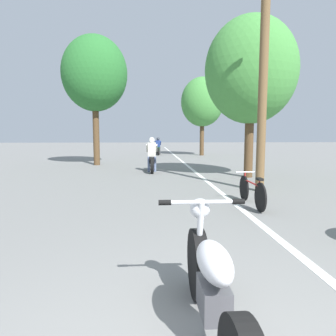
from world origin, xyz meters
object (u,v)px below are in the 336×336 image
(roadside_tree_right_far, at_px, (202,102))
(motorcycle_rider_far, at_px, (158,148))
(motorcycle_rider_lead, at_px, (152,159))
(bicycle_parked, at_px, (252,191))
(utility_pole, at_px, (263,78))
(motorcycle_foreground, at_px, (213,289))
(roadside_tree_right_near, at_px, (251,71))
(roadside_tree_left, at_px, (95,74))

(roadside_tree_right_far, xyz_separation_m, motorcycle_rider_far, (-3.32, 0.94, -3.49))
(motorcycle_rider_lead, xyz_separation_m, bicycle_parked, (2.15, -6.38, -0.22))
(utility_pole, height_order, motorcycle_foreground, utility_pole)
(utility_pole, bearing_deg, bicycle_parked, -115.61)
(motorcycle_rider_far, bearing_deg, roadside_tree_right_far, -15.77)
(roadside_tree_right_near, xyz_separation_m, motorcycle_rider_far, (-2.97, 12.78, -3.33))
(roadside_tree_right_far, bearing_deg, motorcycle_rider_far, 164.23)
(motorcycle_rider_lead, bearing_deg, utility_pole, -57.39)
(roadside_tree_right_far, xyz_separation_m, motorcycle_foreground, (-3.56, -20.62, -3.57))
(roadside_tree_left, bearing_deg, motorcycle_rider_far, 66.48)
(utility_pole, relative_size, roadside_tree_right_far, 1.02)
(motorcycle_foreground, height_order, motorcycle_rider_lead, motorcycle_rider_lead)
(motorcycle_foreground, bearing_deg, roadside_tree_right_far, 80.21)
(bicycle_parked, bearing_deg, roadside_tree_right_far, 83.84)
(roadside_tree_right_near, distance_m, motorcycle_rider_lead, 5.22)
(bicycle_parked, bearing_deg, motorcycle_foreground, -112.67)
(utility_pole, xyz_separation_m, roadside_tree_left, (-5.82, 7.64, 1.54))
(roadside_tree_left, height_order, motorcycle_foreground, roadside_tree_left)
(roadside_tree_right_far, distance_m, motorcycle_rider_far, 4.90)
(roadside_tree_right_far, relative_size, motorcycle_rider_lead, 2.89)
(utility_pole, xyz_separation_m, motorcycle_rider_far, (-2.39, 15.53, -2.56))
(bicycle_parked, bearing_deg, utility_pole, 64.39)
(roadside_tree_left, bearing_deg, motorcycle_foreground, -76.85)
(roadside_tree_right_near, distance_m, motorcycle_foreground, 9.95)
(roadside_tree_right_near, bearing_deg, bicycle_parked, -107.58)
(utility_pole, height_order, roadside_tree_right_near, utility_pole)
(motorcycle_foreground, xyz_separation_m, motorcycle_rider_lead, (-0.35, 10.69, 0.12))
(roadside_tree_left, bearing_deg, roadside_tree_right_near, -37.39)
(roadside_tree_right_far, distance_m, roadside_tree_left, 9.71)
(utility_pole, relative_size, roadside_tree_left, 0.92)
(roadside_tree_left, xyz_separation_m, motorcycle_rider_far, (3.43, 7.89, -4.10))
(motorcycle_rider_far, bearing_deg, motorcycle_rider_lead, -93.11)
(roadside_tree_left, height_order, motorcycle_rider_far, roadside_tree_left)
(motorcycle_rider_far, height_order, bicycle_parked, motorcycle_rider_far)
(roadside_tree_right_near, distance_m, roadside_tree_left, 8.10)
(utility_pole, relative_size, motorcycle_rider_far, 2.97)
(motorcycle_rider_lead, bearing_deg, roadside_tree_right_far, 68.52)
(roadside_tree_right_near, bearing_deg, motorcycle_foreground, -110.12)
(roadside_tree_right_near, distance_m, motorcycle_rider_far, 13.54)
(roadside_tree_left, xyz_separation_m, motorcycle_foreground, (3.19, -13.67, -4.19))
(roadside_tree_right_near, xyz_separation_m, bicycle_parked, (-1.42, -4.47, -3.53))
(roadside_tree_right_far, relative_size, roadside_tree_left, 0.90)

